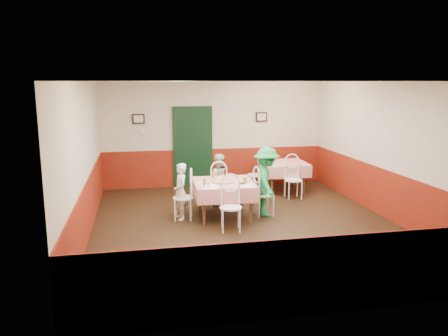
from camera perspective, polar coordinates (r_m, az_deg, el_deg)
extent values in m
plane|color=black|center=(8.77, 2.81, -7.38)|extent=(7.00, 7.00, 0.00)
plane|color=white|center=(8.31, 3.00, 11.24)|extent=(7.00, 7.00, 0.00)
cube|color=beige|center=(11.82, -1.26, 4.44)|extent=(6.00, 0.10, 2.80)
cube|color=beige|center=(5.19, 12.43, -4.64)|extent=(6.00, 0.10, 2.80)
cube|color=beige|center=(8.23, -17.79, 0.92)|extent=(0.10, 7.00, 2.80)
cube|color=beige|center=(9.61, 20.53, 2.16)|extent=(0.10, 7.00, 2.80)
cube|color=maroon|center=(11.95, -1.23, 0.14)|extent=(6.00, 0.03, 1.00)
cube|color=maroon|center=(5.51, 11.96, -13.64)|extent=(6.00, 0.03, 1.00)
cube|color=maroon|center=(8.43, -17.32, -5.10)|extent=(0.03, 7.00, 1.00)
cube|color=maroon|center=(9.77, 20.10, -3.06)|extent=(0.03, 7.00, 1.00)
cube|color=black|center=(11.73, -4.10, 2.63)|extent=(0.96, 0.06, 2.10)
cube|color=black|center=(11.55, -11.11, 6.31)|extent=(0.32, 0.03, 0.26)
cube|color=black|center=(12.02, 4.92, 6.67)|extent=(0.32, 0.03, 0.26)
cube|color=white|center=(11.58, -10.55, 4.61)|extent=(0.10, 0.03, 0.10)
cube|color=red|center=(9.12, 0.00, -4.16)|extent=(1.27, 1.27, 0.77)
cube|color=red|center=(11.41, 7.76, -1.13)|extent=(1.15, 1.15, 0.77)
cylinder|color=#B74723|center=(8.98, -0.11, -1.78)|extent=(0.47, 0.47, 0.03)
cylinder|color=white|center=(8.99, -2.84, -1.83)|extent=(0.26, 0.26, 0.01)
cylinder|color=white|center=(9.10, 2.56, -1.67)|extent=(0.26, 0.26, 0.01)
cylinder|color=white|center=(9.41, -0.35, -1.23)|extent=(0.26, 0.26, 0.01)
cylinder|color=#BF7219|center=(8.73, -2.53, -1.81)|extent=(0.08, 0.08, 0.13)
cylinder|color=#BF7219|center=(8.86, 2.74, -1.62)|extent=(0.08, 0.08, 0.14)
cylinder|color=#BF7219|center=(9.39, -1.40, -0.89)|extent=(0.07, 0.07, 0.13)
cylinder|color=#381C0A|center=(9.39, 0.17, -0.65)|extent=(0.06, 0.06, 0.21)
cylinder|color=silver|center=(8.55, -2.48, -2.25)|extent=(0.04, 0.04, 0.09)
cylinder|color=silver|center=(8.53, -2.03, -2.28)|extent=(0.04, 0.04, 0.09)
cylinder|color=#B23319|center=(8.62, -2.63, -2.13)|extent=(0.04, 0.04, 0.09)
cube|color=white|center=(8.60, -1.87, -2.46)|extent=(0.34, 0.43, 0.00)
cube|color=white|center=(8.71, 2.76, -2.30)|extent=(0.39, 0.46, 0.00)
cube|color=black|center=(8.82, 2.36, -2.05)|extent=(0.11, 0.09, 0.02)
imported|color=gray|center=(8.98, -5.69, -3.08)|extent=(0.34, 0.47, 1.17)
imported|color=gray|center=(9.93, -0.79, -1.55)|extent=(0.62, 0.50, 1.20)
imported|color=gray|center=(9.21, 5.54, -1.78)|extent=(0.64, 1.00, 1.46)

